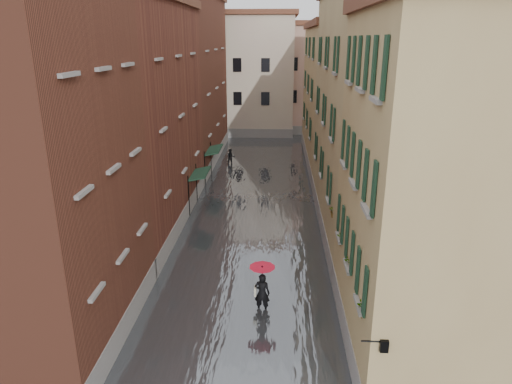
# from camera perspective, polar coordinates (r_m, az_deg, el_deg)

# --- Properties ---
(ground) EXTENTS (120.00, 120.00, 0.00)m
(ground) POSITION_cam_1_polar(r_m,az_deg,el_deg) (19.49, -2.04, -14.53)
(ground) COLOR #525254
(ground) RESTS_ON ground
(floodwater) EXTENTS (10.00, 60.00, 0.20)m
(floodwater) POSITION_cam_1_polar(r_m,az_deg,el_deg) (31.13, -0.04, -1.18)
(floodwater) COLOR #51555A
(floodwater) RESTS_ON ground
(building_left_near) EXTENTS (6.00, 8.00, 13.00)m
(building_left_near) POSITION_cam_1_polar(r_m,az_deg,el_deg) (17.09, -27.04, 2.48)
(building_left_near) COLOR brown
(building_left_near) RESTS_ON ground
(building_left_mid) EXTENTS (6.00, 14.00, 12.50)m
(building_left_mid) POSITION_cam_1_polar(r_m,az_deg,el_deg) (26.99, -15.68, 8.56)
(building_left_mid) COLOR brown
(building_left_mid) RESTS_ON ground
(building_left_far) EXTENTS (6.00, 16.00, 14.00)m
(building_left_far) POSITION_cam_1_polar(r_m,az_deg,el_deg) (41.29, -9.25, 13.33)
(building_left_far) COLOR brown
(building_left_far) RESTS_ON ground
(building_right_near) EXTENTS (6.00, 8.00, 11.50)m
(building_right_near) POSITION_cam_1_polar(r_m,az_deg,el_deg) (16.04, 22.81, -0.69)
(building_right_near) COLOR #9F8352
(building_right_near) RESTS_ON ground
(building_right_mid) EXTENTS (6.00, 14.00, 13.00)m
(building_right_mid) POSITION_cam_1_polar(r_m,az_deg,el_deg) (26.17, 15.18, 8.86)
(building_right_mid) COLOR tan
(building_right_mid) RESTS_ON ground
(building_right_far) EXTENTS (6.00, 16.00, 11.50)m
(building_right_far) POSITION_cam_1_polar(r_m,az_deg,el_deg) (40.91, 10.81, 11.44)
(building_right_far) COLOR #9F8352
(building_right_far) RESTS_ON ground
(building_end_cream) EXTENTS (12.00, 9.00, 13.00)m
(building_end_cream) POSITION_cam_1_polar(r_m,az_deg,el_deg) (54.59, -1.91, 14.27)
(building_end_cream) COLOR beige
(building_end_cream) RESTS_ON ground
(building_end_pink) EXTENTS (10.00, 9.00, 12.00)m
(building_end_pink) POSITION_cam_1_polar(r_m,az_deg,el_deg) (56.62, 7.65, 13.77)
(building_end_pink) COLOR #D2A493
(building_end_pink) RESTS_ON ground
(awning_near) EXTENTS (1.09, 2.79, 2.80)m
(awning_near) POSITION_cam_1_polar(r_m,az_deg,el_deg) (29.12, -7.09, 2.15)
(awning_near) COLOR #173423
(awning_near) RESTS_ON ground
(awning_far) EXTENTS (1.09, 3.22, 2.80)m
(awning_far) POSITION_cam_1_polar(r_m,az_deg,el_deg) (35.32, -5.32, 5.17)
(awning_far) COLOR #173423
(awning_far) RESTS_ON ground
(wall_lantern) EXTENTS (0.71, 0.22, 0.35)m
(wall_lantern) POSITION_cam_1_polar(r_m,az_deg,el_deg) (13.10, 15.60, -17.91)
(wall_lantern) COLOR black
(wall_lantern) RESTS_ON ground
(window_planters) EXTENTS (0.59, 8.69, 0.84)m
(window_planters) POSITION_cam_1_polar(r_m,az_deg,el_deg) (17.30, 11.42, -6.16)
(window_planters) COLOR maroon
(window_planters) RESTS_ON ground
(pedestrian_main) EXTENTS (1.05, 1.05, 2.06)m
(pedestrian_main) POSITION_cam_1_polar(r_m,az_deg,el_deg) (18.69, 0.76, -11.45)
(pedestrian_main) COLOR black
(pedestrian_main) RESTS_ON ground
(pedestrian_far) EXTENTS (0.88, 0.77, 1.53)m
(pedestrian_far) POSITION_cam_1_polar(r_m,az_deg,el_deg) (40.12, -3.16, 4.34)
(pedestrian_far) COLOR black
(pedestrian_far) RESTS_ON ground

